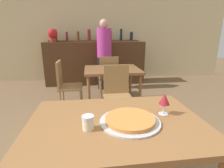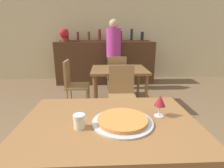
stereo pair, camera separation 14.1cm
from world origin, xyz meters
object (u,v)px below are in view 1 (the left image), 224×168
object	(u,v)px
chair_far_side_front	(117,91)
pizza_tray	(130,120)
potted_plant	(53,34)
chair_far_side_left	(66,83)
person_standing	(104,53)
cheese_shaker	(88,122)
chair_far_side_back	(109,74)
wine_glass	(164,100)

from	to	relation	value
chair_far_side_front	pizza_tray	world-z (taller)	chair_far_side_front
potted_plant	chair_far_side_front	bearing A→B (deg)	-60.56
potted_plant	chair_far_side_left	bearing A→B (deg)	-74.65
pizza_tray	person_standing	distance (m)	3.15
chair_far_side_left	cheese_shaker	distance (m)	2.08
chair_far_side_front	cheese_shaker	xyz separation A→B (m)	(-0.42, -1.45, 0.30)
chair_far_side_left	pizza_tray	xyz separation A→B (m)	(0.67, -1.97, 0.27)
chair_far_side_back	pizza_tray	distance (m)	2.56
potted_plant	cheese_shaker	bearing A→B (deg)	-77.00
chair_far_side_left	potted_plant	xyz separation A→B (m)	(-0.47, 1.70, 0.80)
chair_far_side_left	person_standing	size ratio (longest dim) A/B	0.54
chair_far_side_front	potted_plant	bearing A→B (deg)	119.44
person_standing	potted_plant	bearing A→B (deg)	157.00
chair_far_side_back	potted_plant	bearing A→B (deg)	-41.40
chair_far_side_front	chair_far_side_left	xyz separation A→B (m)	(-0.81, 0.57, 0.00)
chair_far_side_left	person_standing	distance (m)	1.46
cheese_shaker	potted_plant	size ratio (longest dim) A/B	0.28
person_standing	chair_far_side_front	bearing A→B (deg)	-88.98
chair_far_side_left	wine_glass	xyz separation A→B (m)	(0.94, -1.88, 0.37)
wine_glass	chair_far_side_front	bearing A→B (deg)	95.71
pizza_tray	wine_glass	xyz separation A→B (m)	(0.27, 0.09, 0.10)
wine_glass	potted_plant	size ratio (longest dim) A/B	0.48
chair_far_side_back	person_standing	distance (m)	0.71
cheese_shaker	pizza_tray	bearing A→B (deg)	10.18
chair_far_side_back	wine_glass	world-z (taller)	wine_glass
pizza_tray	potted_plant	bearing A→B (deg)	107.21
chair_far_side_left	person_standing	world-z (taller)	person_standing
chair_far_side_front	chair_far_side_back	distance (m)	1.14
chair_far_side_left	person_standing	bearing A→B (deg)	-33.82
cheese_shaker	person_standing	size ratio (longest dim) A/B	0.06
pizza_tray	chair_far_side_back	bearing A→B (deg)	86.79
chair_far_side_back	wine_glass	size ratio (longest dim) A/B	5.56
chair_far_side_left	cheese_shaker	bearing A→B (deg)	-169.00
pizza_tray	chair_far_side_left	bearing A→B (deg)	108.77
chair_far_side_front	chair_far_side_back	xyz separation A→B (m)	(-0.00, 1.14, 0.00)
person_standing	wine_glass	size ratio (longest dim) A/B	10.37
chair_far_side_front	person_standing	size ratio (longest dim) A/B	0.54
chair_far_side_back	chair_far_side_left	bearing A→B (deg)	35.00
pizza_tray	person_standing	world-z (taller)	person_standing
chair_far_side_back	wine_glass	bearing A→B (deg)	93.06
chair_far_side_left	cheese_shaker	world-z (taller)	chair_far_side_left
chair_far_side_front	chair_far_side_back	bearing A→B (deg)	90.00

